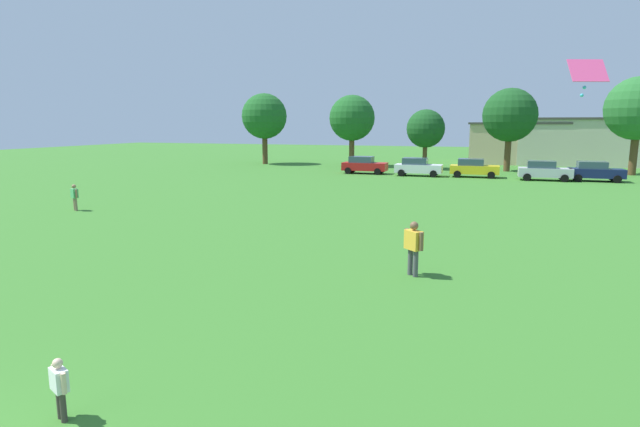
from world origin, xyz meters
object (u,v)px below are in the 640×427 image
kite (587,73)px  parked_car_silver_3 (544,170)px  child_kite_flyer (59,384)px  parked_car_navy_4 (595,171)px  tree_far_right (638,109)px  adult_bystander (414,244)px  tree_center (426,129)px  parked_car_red_0 (364,165)px  tree_far_left (264,116)px  bystander_near_trees (75,195)px  parked_car_yellow_2 (474,168)px  tree_right (510,115)px  tree_left (352,118)px  parked_car_white_1 (418,167)px

kite → parked_car_silver_3: size_ratio=0.27×
child_kite_flyer → parked_car_silver_3: parked_car_silver_3 is taller
child_kite_flyer → kite: bearing=76.2°
parked_car_navy_4 → tree_far_right: (4.38, 7.08, 5.34)m
adult_bystander → tree_center: (-4.57, 40.12, 3.24)m
parked_car_red_0 → tree_far_left: 17.25m
child_kite_flyer → kite: 15.02m
parked_car_navy_4 → bystander_near_trees: bearing=-139.8°
bystander_near_trees → tree_far_right: 48.19m
parked_car_yellow_2 → tree_right: 9.20m
parked_car_red_0 → tree_right: 15.84m
tree_left → tree_center: bearing=-7.4°
parked_car_silver_3 → tree_far_right: size_ratio=0.47×
adult_bystander → tree_center: size_ratio=0.28×
parked_car_white_1 → tree_far_left: tree_far_left is taller
parked_car_red_0 → tree_far_left: bearing=150.1°
adult_bystander → parked_car_silver_3: 32.42m
adult_bystander → kite: 7.01m
parked_car_yellow_2 → parked_car_silver_3: size_ratio=1.00×
tree_far_left → tree_left: bearing=0.8°
tree_far_right → bystander_near_trees: bearing=-136.7°
kite → tree_center: bearing=103.2°
parked_car_navy_4 → tree_far_left: size_ratio=0.51×
parked_car_yellow_2 → tree_left: bearing=148.1°
bystander_near_trees → kite: size_ratio=1.28×
tree_center → tree_right: size_ratio=0.76×
parked_car_yellow_2 → tree_center: (-5.35, 7.50, 3.44)m
child_kite_flyer → kite: size_ratio=0.93×
parked_car_white_1 → parked_car_silver_3: bearing=-2.3°
parked_car_white_1 → parked_car_navy_4: same height
child_kite_flyer → parked_car_navy_4: parked_car_navy_4 is taller
tree_far_left → tree_far_right: tree_far_right is taller
adult_bystander → tree_far_right: 42.49m
parked_car_red_0 → bystander_near_trees: bearing=-111.4°
adult_bystander → tree_left: tree_left is taller
child_kite_flyer → tree_right: tree_right is taller
bystander_near_trees → parked_car_navy_4: bearing=-111.6°
kite → parked_car_navy_4: size_ratio=0.27×
tree_far_left → bystander_near_trees: bearing=-83.3°
parked_car_red_0 → parked_car_navy_4: (20.18, -0.49, 0.00)m
kite → tree_right: tree_right is taller
parked_car_red_0 → tree_left: (-3.50, 8.40, 4.59)m
adult_bystander → parked_car_yellow_2: 32.63m
parked_car_silver_3 → tree_far_left: bearing=163.0°
tree_far_left → tree_right: tree_far_left is taller
parked_car_red_0 → tree_far_right: (24.56, 6.60, 5.34)m
parked_car_red_0 → parked_car_yellow_2: size_ratio=1.00×
tree_far_right → tree_right: bearing=177.7°
child_kite_flyer → parked_car_silver_3: size_ratio=0.25×
parked_car_yellow_2 → tree_far_right: tree_far_right is taller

